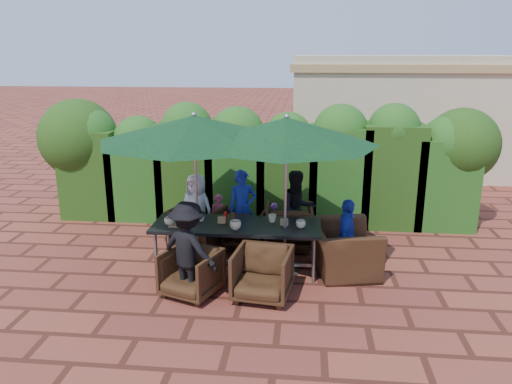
# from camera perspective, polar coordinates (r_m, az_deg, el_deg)

# --- Properties ---
(ground) EXTENTS (80.00, 80.00, 0.00)m
(ground) POSITION_cam_1_polar(r_m,az_deg,el_deg) (8.08, -0.73, -8.44)
(ground) COLOR brown
(ground) RESTS_ON ground
(dining_table) EXTENTS (2.58, 0.90, 0.75)m
(dining_table) POSITION_cam_1_polar(r_m,az_deg,el_deg) (7.72, -2.22, -4.21)
(dining_table) COLOR black
(dining_table) RESTS_ON ground
(umbrella_left) EXTENTS (2.90, 2.90, 2.46)m
(umbrella_left) POSITION_cam_1_polar(r_m,az_deg,el_deg) (7.46, -7.08, 7.19)
(umbrella_left) COLOR gray
(umbrella_left) RESTS_ON ground
(umbrella_right) EXTENTS (2.68, 2.68, 2.46)m
(umbrella_right) POSITION_cam_1_polar(r_m,az_deg,el_deg) (7.20, 3.51, 6.96)
(umbrella_right) COLOR gray
(umbrella_right) RESTS_ON ground
(chair_far_left) EXTENTS (1.00, 0.97, 0.82)m
(chair_far_left) POSITION_cam_1_polar(r_m,az_deg,el_deg) (8.73, -6.64, -3.74)
(chair_far_left) COLOR black
(chair_far_left) RESTS_ON ground
(chair_far_mid) EXTENTS (0.77, 0.73, 0.71)m
(chair_far_mid) POSITION_cam_1_polar(r_m,az_deg,el_deg) (8.81, -1.23, -3.85)
(chair_far_mid) COLOR black
(chair_far_mid) RESTS_ON ground
(chair_far_right) EXTENTS (0.84, 0.79, 0.83)m
(chair_far_right) POSITION_cam_1_polar(r_m,az_deg,el_deg) (8.71, 3.79, -3.69)
(chair_far_right) COLOR black
(chair_far_right) RESTS_ON ground
(chair_near_left) EXTENTS (0.90, 0.87, 0.73)m
(chair_near_left) POSITION_cam_1_polar(r_m,az_deg,el_deg) (7.10, -7.45, -8.89)
(chair_near_left) COLOR black
(chair_near_left) RESTS_ON ground
(chair_near_right) EXTENTS (0.85, 0.81, 0.78)m
(chair_near_right) POSITION_cam_1_polar(r_m,az_deg,el_deg) (6.95, 0.74, -9.09)
(chair_near_right) COLOR black
(chair_near_right) RESTS_ON ground
(chair_end_right) EXTENTS (0.95, 1.26, 1.00)m
(chair_end_right) POSITION_cam_1_polar(r_m,az_deg,el_deg) (7.82, 9.89, -5.55)
(chair_end_right) COLOR black
(chair_end_right) RESTS_ON ground
(adult_far_left) EXTENTS (0.71, 0.55, 1.28)m
(adult_far_left) POSITION_cam_1_polar(r_m,az_deg,el_deg) (8.80, -6.80, -2.02)
(adult_far_left) COLOR white
(adult_far_left) RESTS_ON ground
(adult_far_mid) EXTENTS (0.58, 0.51, 1.36)m
(adult_far_mid) POSITION_cam_1_polar(r_m,az_deg,el_deg) (8.69, -1.55, -1.88)
(adult_far_mid) COLOR #1E31A4
(adult_far_mid) RESTS_ON ground
(adult_far_right) EXTENTS (0.77, 0.65, 1.38)m
(adult_far_right) POSITION_cam_1_polar(r_m,az_deg,el_deg) (8.58, 4.74, -2.07)
(adult_far_right) COLOR black
(adult_far_right) RESTS_ON ground
(adult_near_left) EXTENTS (0.96, 0.73, 1.37)m
(adult_near_left) POSITION_cam_1_polar(r_m,az_deg,el_deg) (6.97, -7.75, -6.54)
(adult_near_left) COLOR black
(adult_near_left) RESTS_ON ground
(adult_end_right) EXTENTS (0.45, 0.74, 1.18)m
(adult_end_right) POSITION_cam_1_polar(r_m,az_deg,el_deg) (7.75, 10.29, -5.06)
(adult_end_right) COLOR #1E31A4
(adult_end_right) RESTS_ON ground
(child_left) EXTENTS (0.34, 0.28, 0.89)m
(child_left) POSITION_cam_1_polar(r_m,az_deg,el_deg) (8.88, -4.26, -3.09)
(child_left) COLOR #C64566
(child_left) RESTS_ON ground
(child_right) EXTENTS (0.33, 0.30, 0.77)m
(child_right) POSITION_cam_1_polar(r_m,az_deg,el_deg) (8.77, 2.08, -3.73)
(child_right) COLOR #A14DA8
(child_right) RESTS_ON ground
(pedestrian_a) EXTENTS (1.69, 0.80, 1.75)m
(pedestrian_a) POSITION_cam_1_polar(r_m,az_deg,el_deg) (11.83, 8.76, 3.71)
(pedestrian_a) COLOR green
(pedestrian_a) RESTS_ON ground
(pedestrian_b) EXTENTS (0.92, 0.78, 1.63)m
(pedestrian_b) POSITION_cam_1_polar(r_m,az_deg,el_deg) (12.12, 13.01, 3.50)
(pedestrian_b) COLOR #C64566
(pedestrian_b) RESTS_ON ground
(pedestrian_c) EXTENTS (1.30, 0.88, 1.86)m
(pedestrian_c) POSITION_cam_1_polar(r_m,az_deg,el_deg) (12.08, 17.06, 3.72)
(pedestrian_c) COLOR gray
(pedestrian_c) RESTS_ON ground
(cup_a) EXTENTS (0.15, 0.15, 0.12)m
(cup_a) POSITION_cam_1_polar(r_m,az_deg,el_deg) (7.76, -9.90, -3.29)
(cup_a) COLOR beige
(cup_a) RESTS_ON dining_table
(cup_b) EXTENTS (0.14, 0.14, 0.14)m
(cup_b) POSITION_cam_1_polar(r_m,az_deg,el_deg) (7.86, -6.35, -2.84)
(cup_b) COLOR beige
(cup_b) RESTS_ON dining_table
(cup_c) EXTENTS (0.17, 0.17, 0.14)m
(cup_c) POSITION_cam_1_polar(r_m,az_deg,el_deg) (7.46, -2.37, -3.79)
(cup_c) COLOR beige
(cup_c) RESTS_ON dining_table
(cup_d) EXTENTS (0.13, 0.13, 0.12)m
(cup_d) POSITION_cam_1_polar(r_m,az_deg,el_deg) (7.77, 1.87, -3.03)
(cup_d) COLOR beige
(cup_d) RESTS_ON dining_table
(cup_e) EXTENTS (0.15, 0.15, 0.11)m
(cup_e) POSITION_cam_1_polar(r_m,az_deg,el_deg) (7.55, 5.14, -3.67)
(cup_e) COLOR beige
(cup_e) RESTS_ON dining_table
(ketchup_bottle) EXTENTS (0.04, 0.04, 0.17)m
(ketchup_bottle) POSITION_cam_1_polar(r_m,az_deg,el_deg) (7.76, -3.52, -2.88)
(ketchup_bottle) COLOR #B20C0A
(ketchup_bottle) RESTS_ON dining_table
(sauce_bottle) EXTENTS (0.04, 0.04, 0.17)m
(sauce_bottle) POSITION_cam_1_polar(r_m,az_deg,el_deg) (7.72, -2.61, -2.97)
(sauce_bottle) COLOR #4C230C
(sauce_bottle) RESTS_ON dining_table
(serving_tray) EXTENTS (0.35, 0.25, 0.02)m
(serving_tray) POSITION_cam_1_polar(r_m,az_deg,el_deg) (7.72, -8.53, -3.72)
(serving_tray) COLOR olive
(serving_tray) RESTS_ON dining_table
(number_block_left) EXTENTS (0.12, 0.06, 0.10)m
(number_block_left) POSITION_cam_1_polar(r_m,az_deg,el_deg) (7.74, -3.94, -3.21)
(number_block_left) COLOR tan
(number_block_left) RESTS_ON dining_table
(number_block_right) EXTENTS (0.12, 0.06, 0.10)m
(number_block_right) POSITION_cam_1_polar(r_m,az_deg,el_deg) (7.64, 3.24, -3.45)
(number_block_right) COLOR tan
(number_block_right) RESTS_ON dining_table
(hedge_wall) EXTENTS (9.10, 1.60, 2.40)m
(hedge_wall) POSITION_cam_1_polar(r_m,az_deg,el_deg) (9.90, -0.23, 4.04)
(hedge_wall) COLOR black
(hedge_wall) RESTS_ON ground
(building) EXTENTS (6.20, 3.08, 3.20)m
(building) POSITION_cam_1_polar(r_m,az_deg,el_deg) (14.65, 16.36, 8.48)
(building) COLOR beige
(building) RESTS_ON ground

